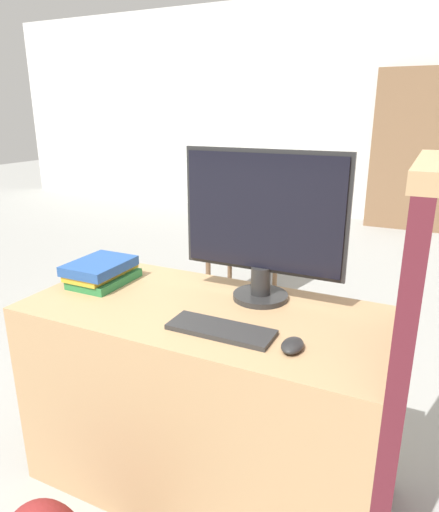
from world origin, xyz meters
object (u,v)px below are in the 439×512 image
at_px(mouse, 292,345).
at_px(book_stack, 102,272).
at_px(monitor, 263,223).
at_px(far_chair, 248,235).
at_px(keyboard, 221,330).

height_order(mouse, book_stack, book_stack).
xyz_separation_m(monitor, book_stack, (-0.63, -0.12, -0.24)).
bearing_deg(monitor, far_chair, 113.73).
height_order(mouse, far_chair, far_chair).
relative_size(monitor, far_chair, 0.63).
distance_m(monitor, far_chair, 1.79).
height_order(monitor, mouse, monitor).
bearing_deg(mouse, book_stack, 167.29).
relative_size(keyboard, far_chair, 0.36).
bearing_deg(far_chair, monitor, -33.97).
bearing_deg(book_stack, far_chair, 92.00).
xyz_separation_m(mouse, book_stack, (-0.85, 0.19, 0.03)).
xyz_separation_m(keyboard, far_chair, (-0.67, 1.88, -0.23)).
bearing_deg(monitor, keyboard, -93.25).
bearing_deg(mouse, keyboard, 177.26).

